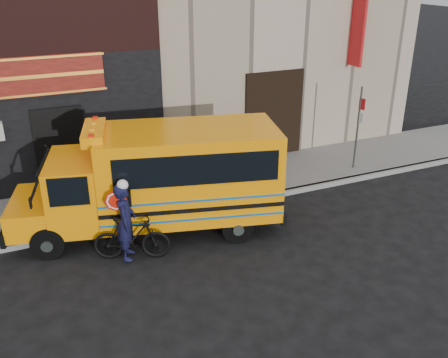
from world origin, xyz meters
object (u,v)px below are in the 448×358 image
bicycle (132,238)px  cyclist (126,223)px  school_bus (163,177)px  sign_pole (358,126)px

bicycle → cyclist: 0.42m
bicycle → school_bus: bearing=-26.1°
school_bus → cyclist: school_bus is taller
school_bus → sign_pole: size_ratio=2.47×
school_bus → bicycle: school_bus is taller
sign_pole → cyclist: size_ratio=1.53×
sign_pole → bicycle: (-8.17, -2.24, -1.07)m
sign_pole → bicycle: sign_pole is taller
cyclist → school_bus: bearing=-30.6°
bicycle → cyclist: size_ratio=0.96×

